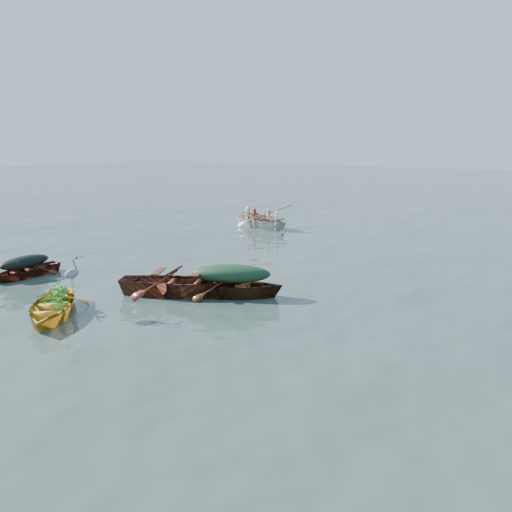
{
  "coord_description": "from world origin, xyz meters",
  "views": [
    {
      "loc": [
        9.08,
        -10.16,
        4.32
      ],
      "look_at": [
        0.11,
        3.47,
        0.5
      ],
      "focal_mm": 35.0,
      "sensor_mm": 36.0,
      "label": 1
    }
  ],
  "objects": [
    {
      "name": "ground",
      "position": [
        0.0,
        0.0,
        0.0
      ],
      "size": [
        140.0,
        140.0,
        0.0
      ],
      "primitive_type": "plane",
      "color": "#344943",
      "rests_on": "ground"
    },
    {
      "name": "yellow_dinghy",
      "position": [
        -1.65,
        -3.13,
        0.0
      ],
      "size": [
        3.35,
        3.52,
        0.93
      ],
      "primitive_type": "imported",
      "rotation": [
        0.0,
        0.0,
        0.72
      ],
      "color": "gold",
      "rests_on": "ground"
    },
    {
      "name": "dark_covered_boat",
      "position": [
        -5.65,
        -1.29,
        0.0
      ],
      "size": [
        1.13,
        3.05,
        0.72
      ],
      "primitive_type": "imported",
      "rotation": [
        0.0,
        0.0,
        -0.0
      ],
      "color": "#4B1D11",
      "rests_on": "ground"
    },
    {
      "name": "green_tarp_boat",
      "position": [
        1.12,
        0.67,
        0.0
      ],
      "size": [
        4.15,
        3.03,
        0.92
      ],
      "primitive_type": "imported",
      "rotation": [
        0.0,
        0.0,
        2.07
      ],
      "color": "#4A2A11",
      "rests_on": "ground"
    },
    {
      "name": "open_wooden_boat",
      "position": [
        -0.2,
        -0.05,
        0.0
      ],
      "size": [
        4.83,
        3.39,
        1.11
      ],
      "primitive_type": "imported",
      "rotation": [
        0.0,
        0.0,
        2.04
      ],
      "color": "brown",
      "rests_on": "ground"
    },
    {
      "name": "rowed_boat",
      "position": [
        -4.18,
        10.54,
        0.0
      ],
      "size": [
        4.57,
        2.03,
        1.06
      ],
      "primitive_type": "imported",
      "rotation": [
        0.0,
        0.0,
        1.4
      ],
      "color": "white",
      "rests_on": "ground"
    },
    {
      "name": "dark_tarp_cover",
      "position": [
        -5.65,
        -1.29,
        0.56
      ],
      "size": [
        0.62,
        1.68,
        0.4
      ],
      "primitive_type": "ellipsoid",
      "rotation": [
        0.0,
        0.0,
        -0.0
      ],
      "color": "black",
      "rests_on": "dark_covered_boat"
    },
    {
      "name": "green_tarp_cover",
      "position": [
        1.12,
        0.67,
        0.72
      ],
      "size": [
        2.28,
        1.66,
        0.52
      ],
      "primitive_type": "ellipsoid",
      "rotation": [
        0.0,
        0.0,
        2.07
      ],
      "color": "#193D23",
      "rests_on": "green_tarp_boat"
    },
    {
      "name": "thwart_benches",
      "position": [
        -0.2,
        -0.05,
        0.57
      ],
      "size": [
        2.48,
        1.83,
        0.04
      ],
      "primitive_type": null,
      "rotation": [
        0.0,
        0.0,
        2.04
      ],
      "color": "#4A1911",
      "rests_on": "open_wooden_boat"
    },
    {
      "name": "heron",
      "position": [
        -1.27,
        -2.73,
        0.92
      ],
      "size": [
        0.47,
        0.49,
        0.92
      ],
      "primitive_type": null,
      "rotation": [
        0.0,
        0.0,
        0.72
      ],
      "color": "#919599",
      "rests_on": "yellow_dinghy"
    },
    {
      "name": "dinghy_weeds",
      "position": [
        -2.0,
        -2.69,
        0.76
      ],
      "size": [
        1.12,
        1.14,
        0.6
      ],
      "primitive_type": "imported",
      "rotation": [
        0.0,
        0.0,
        0.72
      ],
      "color": "#23731E",
      "rests_on": "yellow_dinghy"
    },
    {
      "name": "rowers",
      "position": [
        -4.18,
        10.54,
        0.91
      ],
      "size": [
        3.24,
        1.69,
        0.76
      ],
      "primitive_type": "imported",
      "rotation": [
        0.0,
        0.0,
        1.4
      ],
      "color": "silver",
      "rests_on": "rowed_boat"
    },
    {
      "name": "oars",
      "position": [
        -4.18,
        10.54,
        0.56
      ],
      "size": [
        1.02,
        2.66,
        0.06
      ],
      "primitive_type": null,
      "rotation": [
        0.0,
        0.0,
        1.4
      ],
      "color": "brown",
      "rests_on": "rowed_boat"
    }
  ]
}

